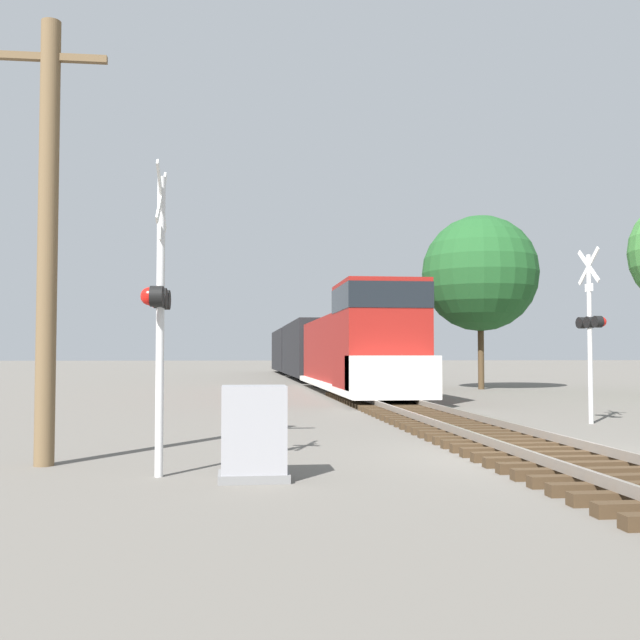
{
  "coord_description": "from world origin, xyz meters",
  "views": [
    {
      "loc": [
        -5.2,
        -12.33,
        1.78
      ],
      "look_at": [
        -3.45,
        2.96,
        2.48
      ],
      "focal_mm": 42.0,
      "sensor_mm": 36.0,
      "label": 1
    }
  ],
  "objects_px": {
    "relay_cabinet": "(254,434)",
    "tree_mid_background": "(480,274)",
    "utility_pole": "(48,234)",
    "crossing_signal_near": "(158,303)",
    "crossing_signal_far": "(591,325)",
    "freight_train": "(312,351)"
  },
  "relations": [
    {
      "from": "crossing_signal_near",
      "to": "tree_mid_background",
      "type": "xyz_separation_m",
      "value": [
        13.57,
        25.69,
        3.36
      ]
    },
    {
      "from": "crossing_signal_near",
      "to": "crossing_signal_far",
      "type": "height_order",
      "value": "crossing_signal_near"
    },
    {
      "from": "crossing_signal_near",
      "to": "tree_mid_background",
      "type": "distance_m",
      "value": 29.25
    },
    {
      "from": "crossing_signal_far",
      "to": "tree_mid_background",
      "type": "distance_m",
      "value": 19.11
    },
    {
      "from": "crossing_signal_near",
      "to": "utility_pole",
      "type": "distance_m",
      "value": 2.59
    },
    {
      "from": "crossing_signal_near",
      "to": "tree_mid_background",
      "type": "bearing_deg",
      "value": 154.88
    },
    {
      "from": "crossing_signal_far",
      "to": "tree_mid_background",
      "type": "height_order",
      "value": "tree_mid_background"
    },
    {
      "from": "freight_train",
      "to": "utility_pole",
      "type": "bearing_deg",
      "value": -102.28
    },
    {
      "from": "crossing_signal_far",
      "to": "utility_pole",
      "type": "bearing_deg",
      "value": 108.55
    },
    {
      "from": "relay_cabinet",
      "to": "utility_pole",
      "type": "distance_m",
      "value": 4.84
    },
    {
      "from": "freight_train",
      "to": "tree_mid_background",
      "type": "xyz_separation_m",
      "value": [
        7.26,
        -13.31,
        3.87
      ]
    },
    {
      "from": "relay_cabinet",
      "to": "freight_train",
      "type": "bearing_deg",
      "value": 82.9
    },
    {
      "from": "utility_pole",
      "to": "relay_cabinet",
      "type": "bearing_deg",
      "value": -28.55
    },
    {
      "from": "relay_cabinet",
      "to": "tree_mid_background",
      "type": "bearing_deg",
      "value": 65.06
    },
    {
      "from": "crossing_signal_far",
      "to": "relay_cabinet",
      "type": "bearing_deg",
      "value": 123.64
    },
    {
      "from": "relay_cabinet",
      "to": "crossing_signal_far",
      "type": "bearing_deg",
      "value": 40.96
    },
    {
      "from": "crossing_signal_near",
      "to": "relay_cabinet",
      "type": "distance_m",
      "value": 2.39
    },
    {
      "from": "crossing_signal_far",
      "to": "crossing_signal_near",
      "type": "bearing_deg",
      "value": 117.75
    },
    {
      "from": "freight_train",
      "to": "crossing_signal_far",
      "type": "distance_m",
      "value": 32.07
    },
    {
      "from": "utility_pole",
      "to": "crossing_signal_near",
      "type": "bearing_deg",
      "value": -34.42
    },
    {
      "from": "freight_train",
      "to": "crossing_signal_far",
      "type": "xyz_separation_m",
      "value": [
        3.92,
        -31.82,
        0.5
      ]
    },
    {
      "from": "utility_pole",
      "to": "tree_mid_background",
      "type": "height_order",
      "value": "tree_mid_background"
    }
  ]
}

